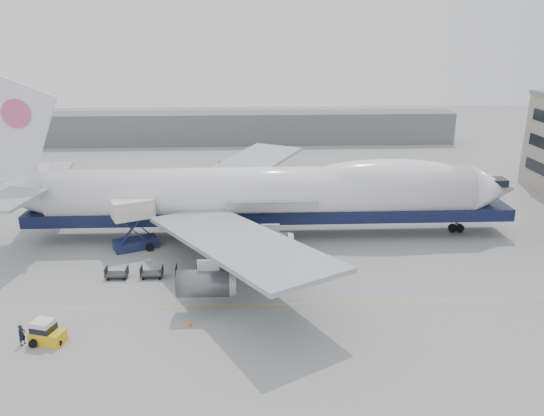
{
  "coord_description": "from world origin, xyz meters",
  "views": [
    {
      "loc": [
        -1.67,
        -50.94,
        24.96
      ],
      "look_at": [
        0.87,
        6.0,
        5.67
      ],
      "focal_mm": 35.0,
      "sensor_mm": 36.0,
      "label": 1
    }
  ],
  "objects_px": {
    "airliner": "(268,193)",
    "baggage_tug": "(46,333)",
    "catering_truck": "(134,221)",
    "ground_worker": "(22,335)"
  },
  "relations": [
    {
      "from": "catering_truck",
      "to": "ground_worker",
      "type": "height_order",
      "value": "catering_truck"
    },
    {
      "from": "catering_truck",
      "to": "airliner",
      "type": "bearing_deg",
      "value": -12.25
    },
    {
      "from": "catering_truck",
      "to": "ground_worker",
      "type": "distance_m",
      "value": 21.2
    },
    {
      "from": "airliner",
      "to": "ground_worker",
      "type": "distance_m",
      "value": 32.36
    },
    {
      "from": "ground_worker",
      "to": "airliner",
      "type": "bearing_deg",
      "value": -15.07
    },
    {
      "from": "airliner",
      "to": "baggage_tug",
      "type": "relative_size",
      "value": 21.62
    },
    {
      "from": "catering_truck",
      "to": "baggage_tug",
      "type": "distance_m",
      "value": 20.57
    },
    {
      "from": "airliner",
      "to": "catering_truck",
      "type": "height_order",
      "value": "airliner"
    },
    {
      "from": "airliner",
      "to": "baggage_tug",
      "type": "distance_m",
      "value": 30.97
    },
    {
      "from": "catering_truck",
      "to": "baggage_tug",
      "type": "relative_size",
      "value": 1.98
    }
  ]
}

